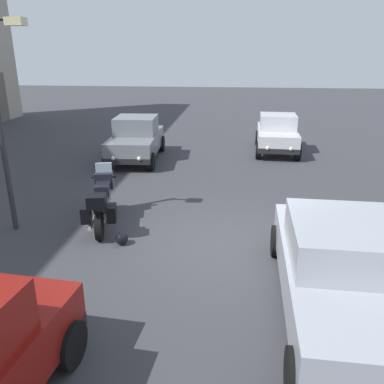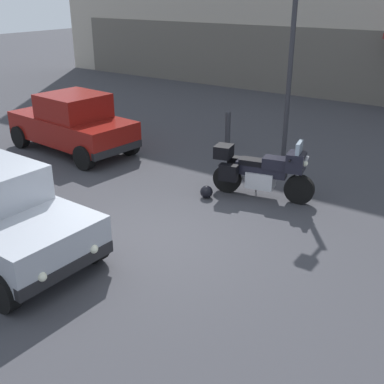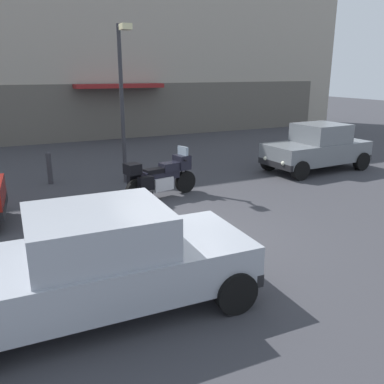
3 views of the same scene
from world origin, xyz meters
name	(u,v)px [view 3 (image 3 of 3)]	position (x,y,z in m)	size (l,w,h in m)	color
ground_plane	(184,241)	(0.00, 0.00, 0.00)	(80.00, 80.00, 0.00)	#38383D
motorcycle	(160,176)	(0.71, 3.05, 0.62)	(2.24, 0.99, 1.36)	black
helmet	(137,205)	(-0.23, 2.34, 0.14)	(0.28, 0.28, 0.28)	black
car_hatchback_near	(317,148)	(6.92, 3.73, 0.81)	(3.94, 1.97, 1.64)	slate
car_sedan_far	(98,262)	(-2.16, -1.76, 0.78)	(4.62, 2.02, 1.56)	#9EA3AD
streetlamp_curbside	(123,90)	(0.31, 4.93, 2.87)	(0.28, 0.94, 4.70)	#2D2D33
bollard_curbside	(49,167)	(-1.86, 5.93, 0.54)	(0.16, 0.16, 1.03)	#333338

